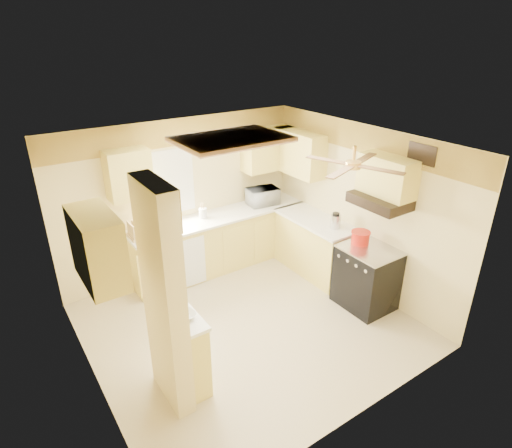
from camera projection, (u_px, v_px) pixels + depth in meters
floor at (248, 325)px, 5.87m from camera, size 4.00×4.00×0.00m
ceiling at (247, 146)px, 4.82m from camera, size 4.00×4.00×0.00m
wall_back at (182, 198)px, 6.77m from camera, size 4.00×0.00×4.00m
wall_front at (361, 323)px, 3.92m from camera, size 4.00×0.00×4.00m
wall_left at (82, 295)px, 4.32m from camera, size 0.00×3.80×3.80m
wall_right at (360, 209)px, 6.36m from camera, size 0.00×3.80×3.80m
wallpaper_border at (177, 132)px, 6.31m from camera, size 4.00×0.02×0.40m
partition_column at (164, 300)px, 4.24m from camera, size 0.20×0.70×2.50m
partition_ledge at (189, 354)px, 4.69m from camera, size 0.25×0.55×0.90m
ledge_top at (187, 320)px, 4.49m from camera, size 0.28×0.58×0.04m
lower_cabinets_back at (220, 242)px, 7.13m from camera, size 3.00×0.60×0.90m
lower_cabinets_right at (315, 246)px, 7.00m from camera, size 0.60×1.40×0.90m
countertop_back at (220, 217)px, 6.93m from camera, size 3.04×0.64×0.04m
countertop_right at (316, 220)px, 6.79m from camera, size 0.64×1.44×0.04m
dishwasher_panel at (188, 264)px, 6.52m from camera, size 0.58×0.02×0.80m
window at (166, 183)px, 6.50m from camera, size 0.92×0.02×1.02m
upper_cab_back_left at (128, 174)px, 5.95m from camera, size 0.60×0.35×0.70m
upper_cab_back_right at (268, 149)px, 7.18m from camera, size 0.90×0.35×0.70m
upper_cab_right at (299, 153)px, 6.96m from camera, size 0.35×1.00×0.70m
upper_cab_left_wall at (98, 248)px, 3.97m from camera, size 0.35×0.75×0.70m
upper_cab_over_stove at (387, 176)px, 5.57m from camera, size 0.35×0.76×0.52m
stove at (366, 277)px, 6.11m from camera, size 0.68×0.77×0.92m
range_hood at (380, 201)px, 5.66m from camera, size 0.50×0.76×0.14m
poster_menu at (169, 244)px, 4.04m from camera, size 0.02×0.42×0.57m
poster_nashville at (175, 301)px, 4.32m from camera, size 0.02×0.42×0.57m
ceiling_light_panel at (231, 139)px, 5.26m from camera, size 1.35×0.95×0.06m
ceiling_fan at (353, 164)px, 4.89m from camera, size 1.15×1.15×0.26m
vent_grate at (422, 154)px, 5.24m from camera, size 0.02×0.40×0.25m
microwave at (263, 196)px, 7.31m from camera, size 0.56×0.42×0.29m
bowl at (185, 316)px, 4.47m from camera, size 0.26×0.26×0.06m
dutch_oven at (360, 237)px, 6.05m from camera, size 0.27×0.27×0.18m
kettle at (335, 221)px, 6.45m from camera, size 0.16×0.16×0.24m
dish_rack at (143, 230)px, 6.21m from camera, size 0.42×0.31×0.24m
utensil_crock at (203, 213)px, 6.80m from camera, size 0.13×0.13×0.25m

